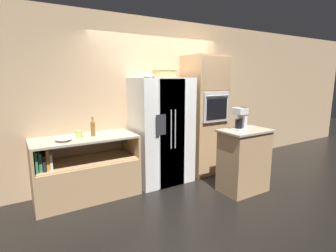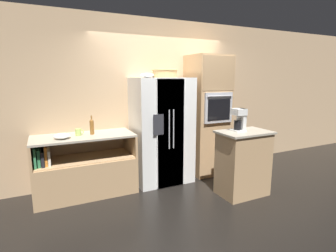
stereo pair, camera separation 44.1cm
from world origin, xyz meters
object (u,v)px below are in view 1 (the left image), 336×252
bottle_tall (93,128)px  mug (79,134)px  wall_oven (204,115)px  mixing_bowl (63,138)px  fruit_bowl (147,75)px  refrigerator (162,131)px  coffee_maker (240,118)px  wicker_basket (164,73)px

bottle_tall → mug: bearing=179.2°
wall_oven → mixing_bowl: wall_oven is taller
mixing_bowl → mug: bearing=25.5°
wall_oven → fruit_bowl: (-1.18, 0.02, 0.73)m
mug → fruit_bowl: bearing=0.7°
refrigerator → bottle_tall: size_ratio=6.15×
mixing_bowl → coffee_maker: coffee_maker is taller
mixing_bowl → coffee_maker: bearing=-20.9°
mug → coffee_maker: (2.18, -1.03, 0.20)m
refrigerator → wicker_basket: size_ratio=4.25×
refrigerator → bottle_tall: (-1.16, 0.03, 0.16)m
refrigerator → mixing_bowl: size_ratio=7.75×
wall_oven → mixing_bowl: (-2.54, -0.11, -0.13)m
wall_oven → coffee_maker: size_ratio=6.40×
bottle_tall → fruit_bowl: bearing=1.0°
bottle_tall → mug: bottle_tall is taller
wall_oven → mixing_bowl: size_ratio=9.47×
bottle_tall → refrigerator: bearing=-1.7°
mug → mixing_bowl: (-0.24, -0.11, -0.01)m
coffee_maker → wall_oven: bearing=83.0°
bottle_tall → mug: (-0.20, 0.00, -0.07)m
wicker_basket → refrigerator: bearing=168.8°
wicker_basket → mug: bearing=178.1°
mug → refrigerator: bearing=-1.6°
refrigerator → fruit_bowl: fruit_bowl is taller
fruit_bowl → bottle_tall: size_ratio=0.81×
mug → coffee_maker: coffee_maker is taller
wicker_basket → coffee_maker: 1.42m
fruit_bowl → coffee_maker: 1.62m
wicker_basket → wall_oven: bearing=2.6°
refrigerator → wall_oven: (0.95, 0.03, 0.20)m
wall_oven → wicker_basket: bearing=-177.4°
refrigerator → coffee_maker: refrigerator is taller
fruit_bowl → mug: 1.40m
wall_oven → bottle_tall: bearing=179.9°
coffee_maker → mug: bearing=154.6°
refrigerator → bottle_tall: 1.17m
fruit_bowl → bottle_tall: (-0.92, -0.02, -0.77)m
bottle_tall → mixing_bowl: size_ratio=1.26×
wall_oven → fruit_bowl: wall_oven is taller
mug → coffee_maker: 2.42m
refrigerator → bottle_tall: refrigerator is taller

